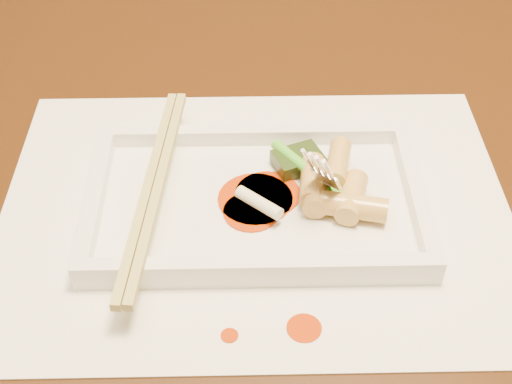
{
  "coord_description": "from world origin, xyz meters",
  "views": [
    {
      "loc": [
        0.08,
        -0.54,
        1.15
      ],
      "look_at": [
        0.09,
        -0.14,
        0.77
      ],
      "focal_mm": 50.0,
      "sensor_mm": 36.0,
      "label": 1
    }
  ],
  "objects_px": {
    "chopstick_a": "(148,186)",
    "fork": "(351,110)",
    "placemat": "(256,209)",
    "plate_base": "(256,205)",
    "table": "(169,185)"
  },
  "relations": [
    {
      "from": "table",
      "to": "placemat",
      "type": "distance_m",
      "value": 0.19
    },
    {
      "from": "fork",
      "to": "placemat",
      "type": "bearing_deg",
      "value": -165.58
    },
    {
      "from": "placemat",
      "to": "plate_base",
      "type": "distance_m",
      "value": 0.0
    },
    {
      "from": "table",
      "to": "fork",
      "type": "height_order",
      "value": "fork"
    },
    {
      "from": "plate_base",
      "to": "fork",
      "type": "distance_m",
      "value": 0.11
    },
    {
      "from": "placemat",
      "to": "chopstick_a",
      "type": "distance_m",
      "value": 0.09
    },
    {
      "from": "chopstick_a",
      "to": "fork",
      "type": "distance_m",
      "value": 0.16
    },
    {
      "from": "table",
      "to": "plate_base",
      "type": "relative_size",
      "value": 5.38
    },
    {
      "from": "table",
      "to": "placemat",
      "type": "height_order",
      "value": "placemat"
    },
    {
      "from": "plate_base",
      "to": "fork",
      "type": "xyz_separation_m",
      "value": [
        0.07,
        0.02,
        0.08
      ]
    },
    {
      "from": "table",
      "to": "chopstick_a",
      "type": "distance_m",
      "value": 0.19
    },
    {
      "from": "fork",
      "to": "table",
      "type": "bearing_deg",
      "value": 141.95
    },
    {
      "from": "chopstick_a",
      "to": "placemat",
      "type": "bearing_deg",
      "value": 0.0
    },
    {
      "from": "fork",
      "to": "chopstick_a",
      "type": "bearing_deg",
      "value": -173.25
    },
    {
      "from": "table",
      "to": "chopstick_a",
      "type": "relative_size",
      "value": 6.03
    }
  ]
}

